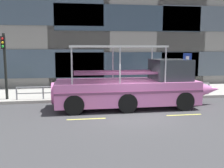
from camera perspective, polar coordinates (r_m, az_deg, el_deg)
The scene contains 9 objects.
ground_plane at distance 12.92m, azimuth 4.74°, elevation -6.55°, with size 120.00×120.00×0.00m, color #3D3D3F.
sidewalk at distance 18.27m, azimuth 0.66°, elevation -1.91°, with size 32.00×4.80×0.18m, color #A8A59E.
curb_edge at distance 15.86m, azimuth 2.13°, elevation -3.45°, with size 32.00×0.18×0.18m, color #B2ADA3.
lane_centreline at distance 12.21m, azimuth 5.57°, elevation -7.41°, with size 25.80×0.12×0.01m.
curb_guardrail at distance 16.06m, azimuth 1.41°, elevation -1.09°, with size 12.52×0.09×0.78m.
traffic_light_pole at distance 16.40m, azimuth -23.13°, elevation 5.08°, with size 0.24×0.46×3.96m.
parking_sign at distance 17.62m, azimuth 16.58°, elevation 3.82°, with size 0.60×0.12×2.76m.
duck_tour_boat at distance 14.01m, azimuth 5.52°, elevation -0.70°, with size 9.57×2.68×3.40m.
pedestrian_near_bow at distance 17.80m, azimuth 12.78°, elevation 1.17°, with size 0.23×0.48×1.66m.
Camera 1 is at (-2.94, -12.15, 3.25)m, focal length 40.40 mm.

